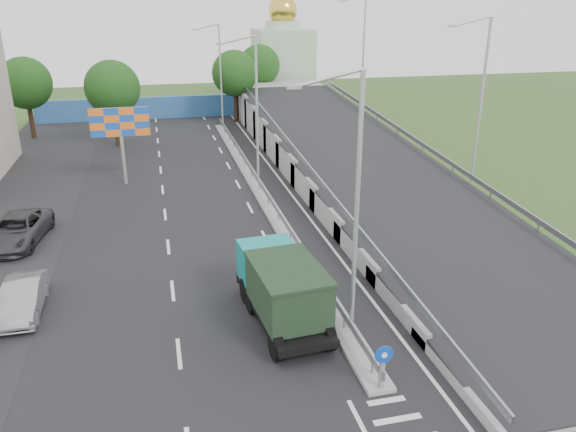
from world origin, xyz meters
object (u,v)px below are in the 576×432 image
object	(u,v)px
sign_bollard	(383,367)
lamp_post_mid	(254,103)
church	(283,59)
parked_car_c	(17,230)
lamp_post_far	(219,70)
lamp_post_near	(353,194)
dump_truck	(282,286)
parked_car_b	(23,298)
billboard	(120,127)

from	to	relation	value
sign_bollard	lamp_post_mid	distance (m)	24.30
church	parked_car_c	world-z (taller)	church
sign_bollard	lamp_post_far	xyz separation A→B (m)	(0.11, 43.83, 4.77)
lamp_post_near	dump_truck	xyz separation A→B (m)	(-2.33, 1.43, -4.24)
lamp_post_far	parked_car_c	distance (m)	31.50
dump_truck	parked_car_b	bearing A→B (deg)	158.50
lamp_post_mid	lamp_post_near	bearing A→B (deg)	-90.00
sign_bollard	parked_car_c	world-z (taller)	sign_bollard
parked_car_b	billboard	bearing A→B (deg)	77.58
dump_truck	parked_car_b	xyz separation A→B (m)	(-10.44, 3.14, -0.88)
lamp_post_far	billboard	distance (m)	20.24
sign_bollard	church	xyz separation A→B (m)	(10.00, 57.83, 4.28)
dump_truck	parked_car_b	distance (m)	10.94
billboard	parked_car_b	world-z (taller)	billboard
church	lamp_post_near	bearing A→B (deg)	-100.38
sign_bollard	lamp_post_near	size ratio (longest dim) A/B	0.17
parked_car_c	lamp_post_near	bearing A→B (deg)	-32.25
lamp_post_mid	parked_car_c	world-z (taller)	lamp_post_mid
lamp_post_near	church	distance (m)	54.90
lamp_post_near	billboard	bearing A→B (deg)	112.49
sign_bollard	parked_car_b	bearing A→B (deg)	146.45
lamp_post_far	billboard	size ratio (longest dim) A/B	1.83
sign_bollard	parked_car_c	distance (m)	21.75
lamp_post_mid	church	bearing A→B (deg)	73.78
sign_bollard	lamp_post_far	world-z (taller)	lamp_post_far
billboard	church	bearing A→B (deg)	59.30
lamp_post_mid	parked_car_c	distance (m)	17.08
lamp_post_near	parked_car_b	size ratio (longest dim) A/B	2.39
billboard	lamp_post_mid	bearing A→B (deg)	-12.38
lamp_post_mid	dump_truck	distance (m)	19.19
sign_bollard	parked_car_c	bearing A→B (deg)	131.39
lamp_post_near	billboard	size ratio (longest dim) A/B	1.83
lamp_post_mid	billboard	distance (m)	9.47
lamp_post_mid	church	size ratio (longest dim) A/B	0.73
lamp_post_near	dump_truck	bearing A→B (deg)	148.45
lamp_post_far	dump_truck	bearing A→B (deg)	-93.45
lamp_post_mid	parked_car_b	bearing A→B (deg)	-129.61
church	lamp_post_far	bearing A→B (deg)	-125.24
lamp_post_near	church	size ratio (longest dim) A/B	0.73
church	lamp_post_mid	bearing A→B (deg)	-106.22
lamp_post_mid	parked_car_c	size ratio (longest dim) A/B	1.82
lamp_post_near	parked_car_b	bearing A→B (deg)	160.31
church	billboard	distance (m)	37.23
lamp_post_mid	dump_truck	world-z (taller)	lamp_post_mid
billboard	parked_car_c	world-z (taller)	billboard
sign_bollard	dump_truck	xyz separation A→B (m)	(-2.22, 5.25, 0.54)
lamp_post_mid	lamp_post_far	xyz separation A→B (m)	(0.00, 20.00, 0.00)
parked_car_b	parked_car_c	distance (m)	8.11
sign_bollard	lamp_post_near	bearing A→B (deg)	88.36
lamp_post_far	church	size ratio (longest dim) A/B	0.73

